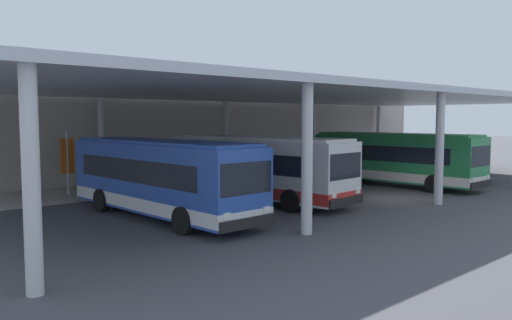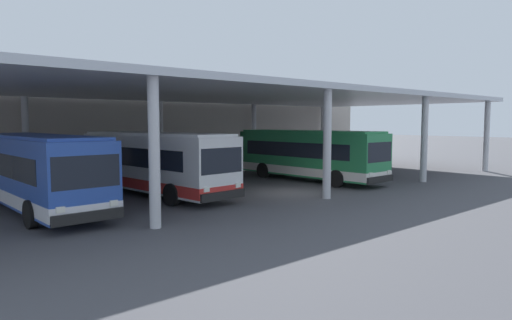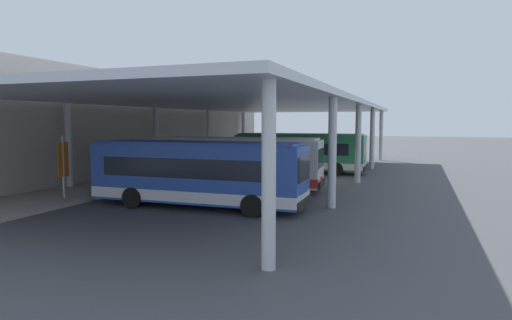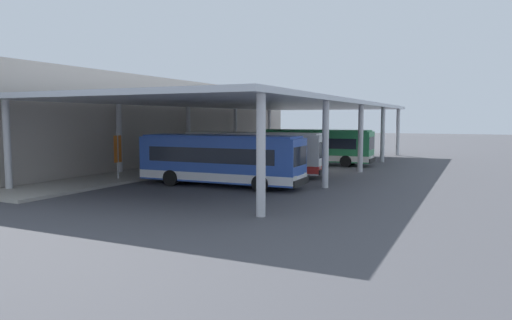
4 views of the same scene
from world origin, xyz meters
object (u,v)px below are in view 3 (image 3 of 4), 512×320
object	(u,v)px
bus_second_bay	(235,162)
bus_middle_bay	(300,152)
banner_sign	(63,163)
bench_waiting	(147,170)
trash_bin	(169,166)
bus_nearest_bay	(198,173)

from	to	relation	value
bus_second_bay	bus_middle_bay	distance (m)	10.22
banner_sign	bus_second_bay	bearing A→B (deg)	-45.95
bench_waiting	trash_bin	distance (m)	2.97
bus_nearest_bay	bench_waiting	bearing A→B (deg)	47.10
bus_middle_bay	trash_bin	bearing A→B (deg)	119.85
bus_nearest_bay	bench_waiting	size ratio (longest dim) A/B	5.88
bus_nearest_bay	bus_middle_bay	world-z (taller)	same
bus_second_bay	trash_bin	size ratio (longest dim) A/B	10.91
bus_second_bay	banner_sign	size ratio (longest dim) A/B	3.34
bus_middle_bay	bench_waiting	bearing A→B (deg)	132.07
trash_bin	banner_sign	xyz separation A→B (m)	(-11.55, -0.90, 1.30)
bus_second_bay	bus_middle_bay	world-z (taller)	same
bench_waiting	banner_sign	size ratio (longest dim) A/B	0.56
bus_nearest_bay	bus_second_bay	xyz separation A→B (m)	(5.73, 0.52, 0.00)
bus_second_bay	trash_bin	world-z (taller)	bus_second_bay
bus_nearest_bay	trash_bin	bearing A→B (deg)	37.88
bench_waiting	bus_middle_bay	bearing A→B (deg)	-47.93
bus_second_bay	banner_sign	world-z (taller)	banner_sign
bus_nearest_bay	bench_waiting	distance (m)	11.31
bus_nearest_bay	banner_sign	distance (m)	7.44
bus_nearest_bay	bench_waiting	xyz separation A→B (m)	(7.67, 8.25, -0.99)
bus_nearest_bay	bus_middle_bay	size ratio (longest dim) A/B	1.00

